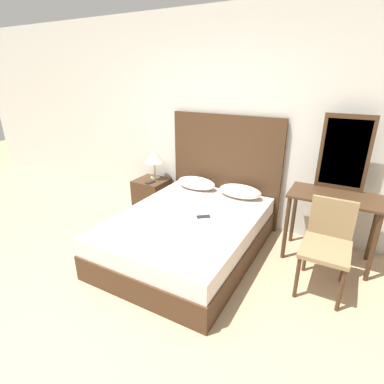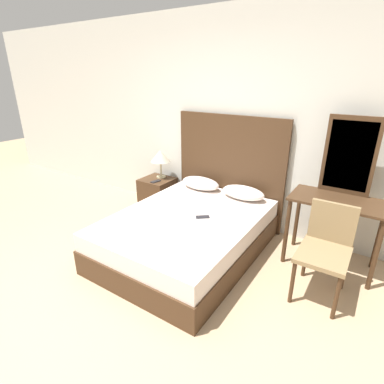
{
  "view_description": "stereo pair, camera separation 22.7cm",
  "coord_description": "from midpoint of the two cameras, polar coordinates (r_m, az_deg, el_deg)",
  "views": [
    {
      "loc": [
        1.61,
        -1.28,
        1.94
      ],
      "look_at": [
        0.12,
        1.41,
        0.72
      ],
      "focal_mm": 28.0,
      "sensor_mm": 36.0,
      "label": 1
    },
    {
      "loc": [
        1.8,
        -1.16,
        1.94
      ],
      "look_at": [
        0.12,
        1.41,
        0.72
      ],
      "focal_mm": 28.0,
      "sensor_mm": 36.0,
      "label": 2
    }
  ],
  "objects": [
    {
      "name": "pillow_left",
      "position": [
        4.06,
        3.21,
        1.66
      ],
      "size": [
        0.55,
        0.28,
        0.16
      ],
      "color": "silver",
      "rests_on": "bed"
    },
    {
      "name": "chair",
      "position": [
        3.05,
        26.21,
        -9.11
      ],
      "size": [
        0.42,
        0.52,
        0.85
      ],
      "color": "olive",
      "rests_on": "ground_plane"
    },
    {
      "name": "pillow_right",
      "position": [
        3.81,
        11.4,
        -0.15
      ],
      "size": [
        0.55,
        0.28,
        0.16
      ],
      "color": "silver",
      "rests_on": "bed"
    },
    {
      "name": "phone_on_nightstand",
      "position": [
        4.32,
        -5.46,
        2.01
      ],
      "size": [
        0.1,
        0.16,
        0.01
      ],
      "color": "black",
      "rests_on": "nightstand"
    },
    {
      "name": "headboard",
      "position": [
        4.05,
        8.66,
        4.04
      ],
      "size": [
        1.53,
        0.05,
        1.46
      ],
      "color": "#422B19",
      "rests_on": "ground_plane"
    },
    {
      "name": "table_lamp",
      "position": [
        4.4,
        -4.56,
        6.76
      ],
      "size": [
        0.29,
        0.29,
        0.42
      ],
      "color": "tan",
      "rests_on": "nightstand"
    },
    {
      "name": "bed",
      "position": [
        3.44,
        1.01,
        -8.11
      ],
      "size": [
        1.45,
        1.95,
        0.47
      ],
      "color": "#422B19",
      "rests_on": "ground_plane"
    },
    {
      "name": "ground_plane",
      "position": [
        2.86,
        -16.65,
        -22.23
      ],
      "size": [
        16.0,
        16.0,
        0.0
      ],
      "primitive_type": "plane",
      "color": "tan"
    },
    {
      "name": "nightstand",
      "position": [
        4.52,
        -5.12,
        -0.43
      ],
      "size": [
        0.45,
        0.43,
        0.49
      ],
      "color": "#422B19",
      "rests_on": "ground_plane"
    },
    {
      "name": "vanity_desk",
      "position": [
        3.43,
        27.48,
        -3.49
      ],
      "size": [
        0.91,
        0.5,
        0.77
      ],
      "color": "#422B19",
      "rests_on": "ground_plane"
    },
    {
      "name": "wall_back",
      "position": [
        4.03,
        8.06,
        13.04
      ],
      "size": [
        10.0,
        0.06,
        2.7
      ],
      "color": "silver",
      "rests_on": "ground_plane"
    },
    {
      "name": "phone_on_bed",
      "position": [
        3.29,
        4.01,
        -4.79
      ],
      "size": [
        0.16,
        0.15,
        0.01
      ],
      "color": "#232328",
      "rests_on": "bed"
    },
    {
      "name": "vanity_mirror",
      "position": [
        3.48,
        29.48,
        5.98
      ],
      "size": [
        0.49,
        0.03,
        0.8
      ],
      "color": "#422B19",
      "rests_on": "vanity_desk"
    }
  ]
}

